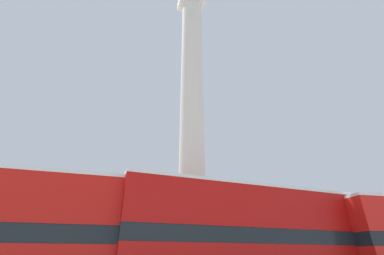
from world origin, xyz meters
The scene contains 3 objects.
monument_column centered at (0.00, 0.00, 9.73)m, with size 4.45×4.45×25.32m.
bus_b centered at (0.71, -5.47, 2.47)m, with size 10.53×3.58×4.48m.
street_lamp centered at (1.75, -3.06, 3.00)m, with size 0.42×0.42×5.31m.
Camera 1 is at (-4.49, -15.83, 1.77)m, focal length 24.00 mm.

